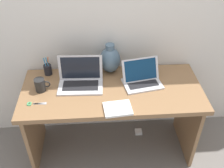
# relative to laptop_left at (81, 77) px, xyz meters

# --- Properties ---
(ground_plane) EXTENTS (6.00, 6.00, 0.00)m
(ground_plane) POSITION_rel_laptop_left_xyz_m (0.25, -0.09, -0.80)
(ground_plane) COLOR slate
(back_wall) EXTENTS (4.40, 0.04, 2.40)m
(back_wall) POSITION_rel_laptop_left_xyz_m (0.25, 0.27, 0.40)
(back_wall) COLOR silver
(back_wall) RESTS_ON ground
(desk) EXTENTS (1.47, 0.63, 0.74)m
(desk) POSITION_rel_laptop_left_xyz_m (0.25, -0.09, -0.22)
(desk) COLOR olive
(desk) RESTS_ON ground
(laptop_left) EXTENTS (0.37, 0.24, 0.23)m
(laptop_left) POSITION_rel_laptop_left_xyz_m (0.00, 0.00, 0.00)
(laptop_left) COLOR silver
(laptop_left) RESTS_ON desk
(laptop_right) EXTENTS (0.34, 0.27, 0.20)m
(laptop_right) POSITION_rel_laptop_left_xyz_m (0.50, -0.02, -0.01)
(laptop_right) COLOR silver
(laptop_right) RESTS_ON desk
(green_vase) EXTENTS (0.18, 0.18, 0.27)m
(green_vase) POSITION_rel_laptop_left_xyz_m (0.25, 0.17, 0.06)
(green_vase) COLOR slate
(green_vase) RESTS_ON desk
(notebook_stack) EXTENTS (0.22, 0.18, 0.02)m
(notebook_stack) POSITION_rel_laptop_left_xyz_m (0.28, -0.33, -0.05)
(notebook_stack) COLOR white
(notebook_stack) RESTS_ON desk
(coffee_mug) EXTENTS (0.12, 0.08, 0.11)m
(coffee_mug) POSITION_rel_laptop_left_xyz_m (-0.32, -0.07, -0.01)
(coffee_mug) COLOR black
(coffee_mug) RESTS_ON desk
(pen_cup) EXTENTS (0.07, 0.07, 0.18)m
(pen_cup) POSITION_rel_laptop_left_xyz_m (-0.29, 0.16, -0.01)
(pen_cup) COLOR black
(pen_cup) RESTS_ON desk
(scissors) EXTENTS (0.15, 0.04, 0.01)m
(scissors) POSITION_rel_laptop_left_xyz_m (-0.36, -0.23, -0.06)
(scissors) COLOR #B7B7BC
(scissors) RESTS_ON desk
(power_brick) EXTENTS (0.07, 0.07, 0.03)m
(power_brick) POSITION_rel_laptop_left_xyz_m (0.54, 0.08, -0.79)
(power_brick) COLOR white
(power_brick) RESTS_ON ground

